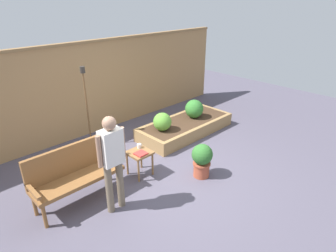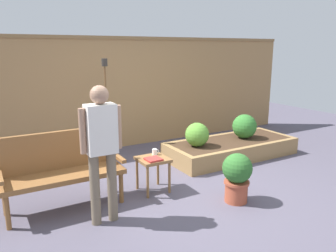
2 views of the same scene
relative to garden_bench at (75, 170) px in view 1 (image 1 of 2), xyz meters
The scene contains 12 objects.
ground_plane 1.69m from the garden_bench, 18.73° to the right, with size 14.00×14.00×0.00m, color #514C5B.
fence_back 2.63m from the garden_bench, 54.12° to the left, with size 8.40×0.14×2.16m.
garden_bench is the anchor object (origin of this frame).
side_table 1.20m from the garden_bench, ahead, with size 0.40×0.40×0.48m.
cup_on_table 1.27m from the garden_bench, ahead, with size 0.11×0.07×0.08m.
book_on_table 1.17m from the garden_bench, 12.36° to the right, with size 0.20×0.20×0.03m, color #B2332D.
potted_boxwood 2.20m from the garden_bench, 26.95° to the right, with size 0.38×0.38×0.65m.
raised_planter_bed 3.17m from the garden_bench, ahead, with size 2.40×1.00×0.30m.
shrub_near_bench 2.41m from the garden_bench, 11.72° to the left, with size 0.41×0.41×0.41m.
shrub_far_corner 3.47m from the garden_bench, ahead, with size 0.45×0.45×0.45m.
tiki_torch 1.97m from the garden_bench, 52.81° to the left, with size 0.10×0.10×1.77m.
person_by_bench 0.81m from the garden_bench, 63.83° to the right, with size 0.47×0.20×1.56m.
Camera 1 is at (-3.16, -3.30, 3.08)m, focal length 31.09 mm.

